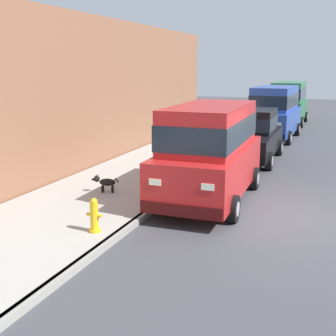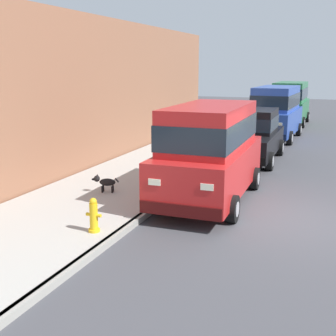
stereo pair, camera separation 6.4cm
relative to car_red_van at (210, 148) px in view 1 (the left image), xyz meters
The scene contains 10 objects.
ground_plane 2.69m from the car_red_van, 18.36° to the right, with size 80.00×80.00×0.00m, color #424247.
curb 1.82m from the car_red_van, 144.31° to the right, with size 0.16×64.00×0.14m, color gray.
sidewalk 3.19m from the car_red_van, 165.51° to the right, with size 3.60×64.00×0.14m, color #A8A59E.
car_red_van is the anchor object (origin of this frame).
car_black_sedan 5.50m from the car_red_van, 89.54° to the left, with size 2.07×4.62×1.92m.
car_blue_van 10.95m from the car_red_van, 89.40° to the left, with size 2.26×4.97×2.52m.
car_green_van 16.98m from the car_red_van, 89.67° to the left, with size 2.16×4.91×2.52m.
dog_black 2.97m from the car_red_van, 164.15° to the right, with size 0.74×0.32×0.49m.
fire_hydrant 3.85m from the car_red_van, 112.99° to the right, with size 0.34×0.24×0.72m.
building_facade 6.20m from the car_red_van, 143.75° to the left, with size 0.50×20.00×5.13m, color #8C5B42.
Camera 1 is at (0.88, -10.24, 3.49)m, focal length 47.46 mm.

